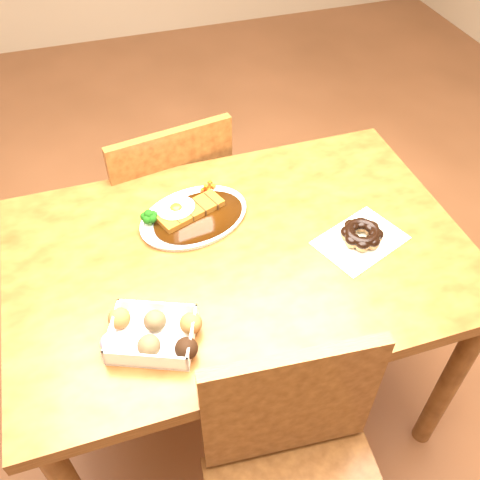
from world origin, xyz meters
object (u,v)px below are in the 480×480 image
object	(u,v)px
chair_far	(166,206)
pon_de_ring	(362,235)
table	(240,275)
donut_box	(152,334)
katsu_curry_plate	(192,215)

from	to	relation	value
chair_far	pon_de_ring	world-z (taller)	chair_far
table	pon_de_ring	xyz separation A→B (m)	(0.32, -0.06, 0.12)
pon_de_ring	chair_far	bearing A→B (deg)	125.32
table	donut_box	world-z (taller)	donut_box
chair_far	table	bearing A→B (deg)	92.04
katsu_curry_plate	donut_box	distance (m)	0.40
pon_de_ring	katsu_curry_plate	bearing A→B (deg)	151.61
donut_box	table	bearing A→B (deg)	37.17
chair_far	donut_box	size ratio (longest dim) A/B	3.80
katsu_curry_plate	pon_de_ring	size ratio (longest dim) A/B	1.32
table	donut_box	bearing A→B (deg)	-142.83
donut_box	katsu_curry_plate	bearing A→B (deg)	63.47
table	pon_de_ring	size ratio (longest dim) A/B	4.44
donut_box	pon_de_ring	size ratio (longest dim) A/B	0.85
table	pon_de_ring	distance (m)	0.34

